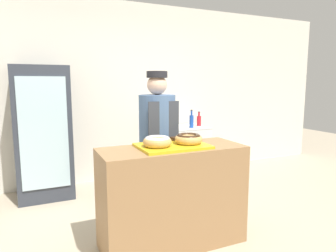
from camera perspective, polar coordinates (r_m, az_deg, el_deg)
The scene contains 14 objects.
ground_plane at distance 3.03m, azimuth 0.83°, elevation -21.38°, with size 14.00×14.00×0.00m, color #B7A88E.
wall_back at distance 4.65m, azimuth -10.36°, elevation 6.30°, with size 8.00×0.06×2.70m.
display_counter at distance 2.83m, azimuth 0.85°, elevation -13.23°, with size 1.32×0.53×0.92m.
serving_tray at distance 2.69m, azimuth 0.87°, elevation -3.82°, with size 0.62×0.44×0.02m.
donut_light_glaze at distance 2.61m, azimuth -2.04°, elevation -2.90°, with size 0.25×0.25×0.09m.
donut_chocolate_glaze at distance 2.73m, azimuth 3.94°, elevation -2.38°, with size 0.25×0.25×0.09m.
brownie_back_left at distance 2.80m, azimuth -2.67°, elevation -2.79°, with size 0.08×0.08×0.03m.
brownie_back_right at distance 2.88m, azimuth 1.47°, elevation -2.44°, with size 0.08×0.08×0.03m.
baker_person at distance 3.27m, azimuth -2.00°, elevation -3.28°, with size 0.39×0.39×1.62m.
beverage_fridge at distance 4.20m, azimuth -22.66°, elevation -1.18°, with size 0.67×0.61×1.71m.
chest_freezer at distance 4.77m, azimuth 2.18°, elevation -4.95°, with size 0.84×0.59×0.81m.
bottle_blue at distance 4.75m, azimuth -2.36°, elevation 1.02°, with size 0.07×0.07×0.23m.
bottle_blue_b at distance 4.61m, azimuth 4.50°, elevation 1.00°, with size 0.06×0.06×0.28m.
bottle_red at distance 4.82m, azimuth 5.91°, elevation 1.08°, with size 0.07×0.07×0.23m.
Camera 1 is at (-1.12, -2.39, 1.50)m, focal length 32.00 mm.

